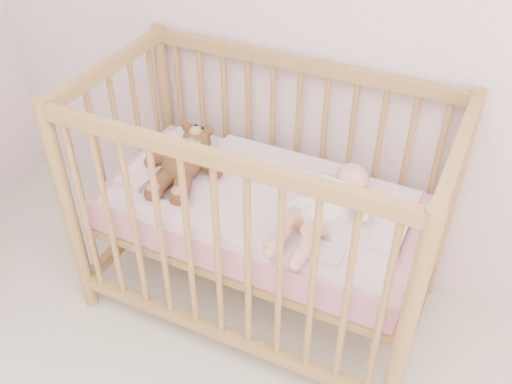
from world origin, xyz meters
The scene contains 5 objects.
crib centered at (-0.43, 1.60, 0.50)m, with size 1.36×0.76×1.00m, color #A98147, non-canonical shape.
mattress centered at (-0.43, 1.60, 0.49)m, with size 1.22×0.62×0.13m, color pink.
blanket centered at (-0.43, 1.60, 0.56)m, with size 1.10×0.58×0.06m, color pink, non-canonical shape.
baby centered at (-0.16, 1.58, 0.64)m, with size 0.28×0.59×0.14m, color silver, non-canonical shape.
teddy_bear centered at (-0.76, 1.58, 0.65)m, with size 0.34×0.48×0.13m, color brown, non-canonical shape.
Camera 1 is at (0.29, 0.06, 1.92)m, focal length 40.00 mm.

